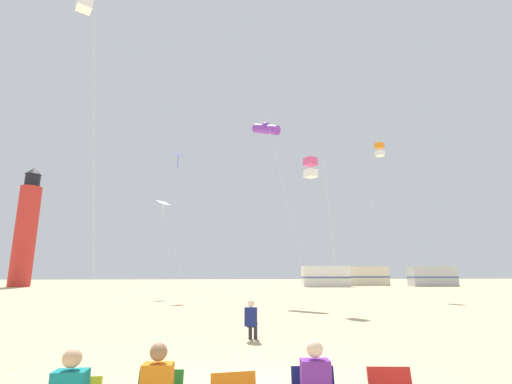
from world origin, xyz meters
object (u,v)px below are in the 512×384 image
Objects in this scene: kite_flyer_standing at (251,319)px; rv_van_white at (326,276)px; kite_tube_violet at (266,129)px; kite_box_rainbow at (311,168)px; rv_van_cream at (366,276)px; rv_van_silver at (432,276)px; kite_box_orange at (380,150)px; kite_diamond_blue at (177,160)px; kite_diamond_white at (162,206)px; lighthouse_distant at (26,229)px.

kite_flyer_standing is 41.85m from rv_van_white.
kite_box_rainbow is at bearing -72.31° from kite_tube_violet.
rv_van_cream reaches higher than kite_flyer_standing.
kite_tube_violet reaches higher than kite_flyer_standing.
rv_van_silver is (25.64, 31.14, -6.37)m from kite_box_rainbow.
kite_box_orange is at bearing 17.66° from kite_tube_violet.
rv_van_white is at bearing 49.06° from kite_diamond_blue.
kite_box_rainbow is at bearing -133.74° from kite_box_orange.
rv_van_cream is at bearing 41.50° from kite_diamond_white.
kite_diamond_blue is at bearing -47.70° from lighthouse_distant.
kite_diamond_white is (-1.21, 1.49, -3.57)m from kite_diamond_blue.
lighthouse_distant reaches higher than kite_diamond_blue.
kite_box_orange is 1.94× the size of rv_van_silver.
kite_diamond_white is (-7.97, 5.61, -4.94)m from kite_tube_violet.
lighthouse_distant reaches higher than kite_flyer_standing.
kite_diamond_blue reaches higher than rv_van_white.
kite_tube_violet reaches higher than kite_box_orange.
kite_flyer_standing is at bearing -105.43° from rv_van_white.
lighthouse_distant is (-27.61, 43.67, 7.22)m from kite_flyer_standing.
kite_tube_violet reaches higher than rv_van_white.
kite_tube_violet is 1.66× the size of kite_diamond_white.
kite_diamond_blue is at bearing -60.43° from kite_flyer_standing.
kite_tube_violet is 42.47m from lighthouse_distant.
kite_diamond_white is 1.20× the size of rv_van_silver.
rv_van_silver reaches higher than kite_flyer_standing.
kite_box_rainbow is at bearing -47.94° from lighthouse_distant.
rv_van_white reaches higher than kite_flyer_standing.
rv_van_silver is (27.41, 25.57, -10.90)m from kite_tube_violet.
kite_tube_violet is at bearing 107.69° from kite_box_rainbow.
rv_van_white is at bearing 86.11° from kite_box_orange.
kite_box_orange is 48.35m from lighthouse_distant.
rv_van_cream is at bearing 0.07° from lighthouse_distant.
kite_diamond_white is at bearing -47.50° from lighthouse_distant.
lighthouse_distant is at bearing 132.50° from kite_diamond_white.
kite_tube_violet is 1.98× the size of rv_van_silver.
kite_tube_violet is 1.56× the size of kite_box_rainbow.
kite_diamond_white is 1.19× the size of rv_van_white.
kite_diamond_white is at bearing -130.51° from rv_van_white.
kite_tube_violet is 10.93m from kite_diamond_white.
kite_box_rainbow is at bearing -48.59° from kite_diamond_blue.
kite_diamond_blue is at bearing -126.63° from rv_van_white.
kite_tube_violet reaches higher than rv_van_cream.
lighthouse_distant reaches higher than rv_van_silver.
lighthouse_distant is 42.46m from rv_van_white.
kite_diamond_white is 1.20× the size of rv_van_cream.
lighthouse_distant is at bearing -41.59° from kite_flyer_standing.
kite_tube_violet is at bearing -44.67° from lighthouse_distant.
kite_box_orange is 24.67m from rv_van_white.
kite_box_rainbow is at bearing -126.32° from rv_van_silver.
lighthouse_distant reaches higher than kite_box_orange.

